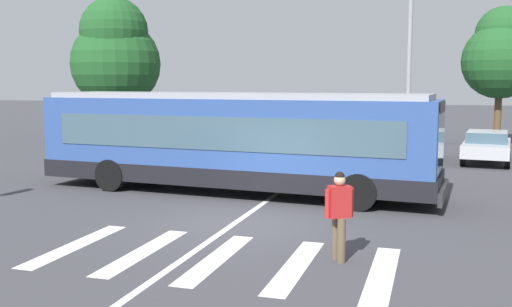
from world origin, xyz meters
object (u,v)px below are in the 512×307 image
object	(u,v)px
parked_car_black	(300,138)
twin_arm_street_lamp	(410,42)
parked_car_red	(247,137)
city_transit_bus	(233,141)
background_tree_left	(115,54)
parked_car_silver	(487,145)
pedestrian_crossing_street	(339,211)
background_tree_right	(501,53)
parked_car_blue	(358,141)
parked_car_teal	(193,135)
parked_car_white	(418,142)

from	to	relation	value
parked_car_black	twin_arm_street_lamp	world-z (taller)	twin_arm_street_lamp
parked_car_red	parked_car_black	world-z (taller)	same
parked_car_red	twin_arm_street_lamp	size ratio (longest dim) A/B	0.57
city_transit_bus	background_tree_left	world-z (taller)	background_tree_left
twin_arm_street_lamp	city_transit_bus	bearing A→B (deg)	-117.88
parked_car_red	parked_car_silver	distance (m)	10.77
parked_car_red	background_tree_left	distance (m)	10.43
pedestrian_crossing_street	background_tree_left	distance (m)	25.19
background_tree_right	pedestrian_crossing_street	bearing A→B (deg)	-102.19
parked_car_red	parked_car_blue	size ratio (longest dim) A/B	1.00
parked_car_blue	twin_arm_street_lamp	bearing A→B (deg)	-12.07
pedestrian_crossing_street	twin_arm_street_lamp	xyz separation A→B (m)	(0.53, 14.95, 4.09)
parked_car_teal	parked_car_blue	distance (m)	8.21
pedestrian_crossing_street	parked_car_black	size ratio (longest dim) A/B	0.38
twin_arm_street_lamp	background_tree_left	bearing A→B (deg)	165.85
city_transit_bus	twin_arm_street_lamp	world-z (taller)	twin_arm_street_lamp
parked_car_black	background_tree_right	xyz separation A→B (m)	(9.26, 6.59, 4.12)
parked_car_teal	background_tree_right	bearing A→B (deg)	24.31
parked_car_teal	parked_car_silver	bearing A→B (deg)	-1.87
background_tree_right	parked_car_silver	bearing A→B (deg)	-98.63
parked_car_red	background_tree_right	xyz separation A→B (m)	(11.83, 6.68, 4.12)
pedestrian_crossing_street	parked_car_teal	size ratio (longest dim) A/B	0.37
parked_car_blue	parked_car_silver	xyz separation A→B (m)	(5.38, 0.05, 0.00)
parked_car_black	parked_car_teal	bearing A→B (deg)	-179.73
parked_car_silver	background_tree_right	bearing A→B (deg)	81.37
parked_car_teal	parked_car_white	distance (m)	10.76
pedestrian_crossing_street	parked_car_blue	world-z (taller)	pedestrian_crossing_street
pedestrian_crossing_street	background_tree_left	xyz separation A→B (m)	(-15.93, 19.10, 4.01)
pedestrian_crossing_street	parked_car_blue	distance (m)	15.48
pedestrian_crossing_street	twin_arm_street_lamp	distance (m)	15.51
parked_car_red	city_transit_bus	bearing A→B (deg)	-74.36
background_tree_left	parked_car_red	bearing A→B (deg)	-20.05
parked_car_silver	parked_car_white	bearing A→B (deg)	175.70
parked_car_blue	twin_arm_street_lamp	distance (m)	4.81
parked_car_silver	background_tree_right	distance (m)	8.24
parked_car_teal	background_tree_left	bearing A→B (deg)	152.45
parked_car_black	parked_car_blue	world-z (taller)	same
city_transit_bus	background_tree_right	distance (m)	19.14
parked_car_black	twin_arm_street_lamp	xyz separation A→B (m)	(4.92, -0.97, 4.30)
parked_car_white	pedestrian_crossing_street	bearing A→B (deg)	-93.54
parked_car_red	parked_car_black	size ratio (longest dim) A/B	1.01
pedestrian_crossing_street	parked_car_red	distance (m)	17.30
parked_car_red	parked_car_teal	bearing A→B (deg)	178.72
parked_car_black	background_tree_right	world-z (taller)	background_tree_right
parked_car_blue	parked_car_white	xyz separation A→B (m)	(2.56, 0.26, 0.00)
city_transit_bus	parked_car_teal	world-z (taller)	city_transit_bus
city_transit_bus	parked_car_blue	distance (m)	9.81
twin_arm_street_lamp	parked_car_white	bearing A→B (deg)	58.18
parked_car_silver	background_tree_right	xyz separation A→B (m)	(1.07, 7.06, 4.12)
city_transit_bus	parked_car_white	size ratio (longest dim) A/B	2.73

